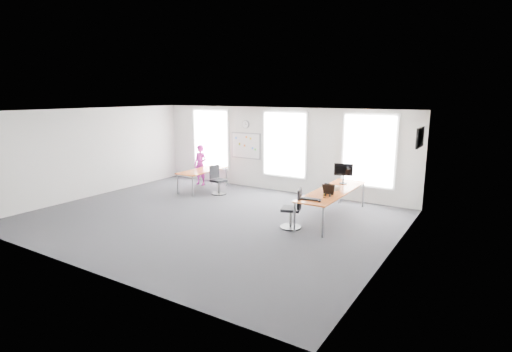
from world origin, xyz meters
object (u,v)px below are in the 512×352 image
Objects in this scene: desk_left at (203,172)px; keyboard at (311,199)px; chair_left at (217,182)px; person at (200,165)px; chair_right at (293,211)px; headphones at (327,195)px; monitor at (343,172)px; desk_right at (333,192)px.

keyboard reaches higher than desk_left.
desk_left is 4.08× the size of keyboard.
desk_left is 0.86m from chair_left.
chair_left is 0.65× the size of person.
chair_right reaches higher than desk_left.
monitor is (-0.18, 1.70, 0.33)m from headphones.
desk_right reaches higher than desk_left.
chair_right is 2.10× the size of keyboard.
headphones is (6.05, -2.12, 0.08)m from person.
keyboard is 2.24m from monitor.
keyboard is at bearing -23.92° from person.
chair_right is 4.36m from chair_left.
person is at bearing 160.17° from headphones.
monitor reaches higher than desk_left.
desk_left is 11.79× the size of headphones.
chair_right is at bearing -116.01° from monitor.
chair_left reaches higher than headphones.
desk_right is at bearing -88.26° from chair_left.
chair_right is at bearing -106.93° from chair_left.
chair_left is 4.51m from monitor.
keyboard reaches higher than desk_right.
chair_left is (0.80, -0.17, -0.25)m from desk_left.
person reaches higher than headphones.
headphones is (0.13, -0.75, 0.10)m from desk_right.
person is 5.90m from monitor.
monitor is (4.43, 0.38, 0.74)m from chair_left.
chair_left is 4.75m from keyboard.
keyboard is (0.45, 0.07, 0.36)m from chair_right.
monitor reaches higher than keyboard.
chair_left is at bearing -12.29° from desk_left.
chair_left is at bearing 172.80° from desk_right.
chair_right reaches higher than desk_right.
person is at bearing 145.36° from keyboard.
desk_right is 6.07m from person.
keyboard is at bearing -103.79° from chair_left.
person reaches higher than chair_right.
chair_left is 1.68m from person.
monitor is (5.23, 0.21, 0.50)m from desk_left.
chair_left is at bearing 171.49° from monitor.
keyboard is at bearing -104.99° from monitor.
monitor is (5.87, -0.43, 0.41)m from person.
chair_left reaches higher than desk_left.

